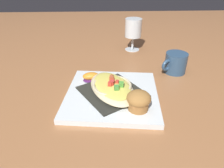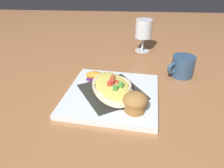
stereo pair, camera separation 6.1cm
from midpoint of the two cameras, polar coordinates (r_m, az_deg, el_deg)
The scene contains 8 objects.
ground_plane at distance 0.63m, azimuth -2.75°, elevation -3.67°, with size 2.60×2.60×0.00m, color #A36940.
square_plate at distance 0.63m, azimuth -2.77°, elevation -3.07°, with size 0.28×0.28×0.02m, color white.
folded_napkin at distance 0.62m, azimuth -2.80°, elevation -2.29°, with size 0.17×0.16×0.00m, color #2A2B25.
gratin_dish at distance 0.61m, azimuth -2.83°, elevation -0.85°, with size 0.23×0.18×0.04m.
muffin at distance 0.54m, azimuth 4.32°, elevation -4.70°, with size 0.07×0.07×0.05m.
orange_garnish at distance 0.69m, azimuth -8.44°, elevation 1.96°, with size 0.05×0.06×0.03m.
coffee_mug at distance 0.79m, azimuth 15.24°, elevation 5.42°, with size 0.08×0.10×0.08m.
stemmed_glass at distance 0.96m, azimuth 4.13°, elevation 14.95°, with size 0.08×0.08×0.15m.
Camera 1 is at (-0.52, 0.02, 0.36)m, focal length 32.57 mm.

